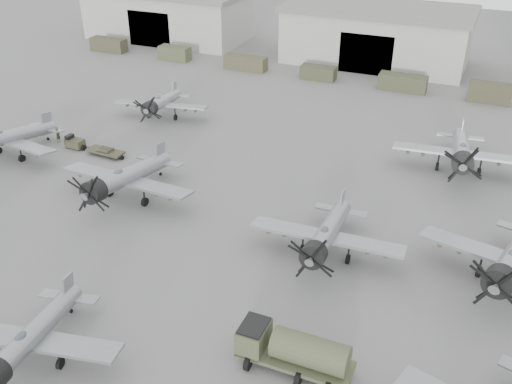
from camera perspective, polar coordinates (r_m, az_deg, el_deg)
ground at (r=43.90m, az=-6.92°, el=-9.54°), size 220.00×220.00×0.00m
hangar_left at (r=109.22m, az=-8.70°, el=17.27°), size 29.00×14.80×8.70m
hangar_center at (r=95.48m, az=12.00°, el=15.16°), size 29.00×14.80×8.70m
support_truck_0 at (r=103.19m, az=-14.51°, el=14.07°), size 6.28×2.20×2.21m
support_truck_1 at (r=96.11m, az=-8.12°, el=13.58°), size 5.07×2.20×2.24m
support_truck_2 at (r=90.49m, az=-1.05°, el=12.80°), size 6.67×2.20×2.13m
support_truck_3 at (r=86.57m, az=6.24°, el=11.77°), size 5.18×2.20×1.97m
support_truck_4 at (r=83.98m, az=14.46°, el=10.54°), size 6.63×2.20×2.28m
support_truck_5 at (r=83.16m, az=22.32°, el=9.17°), size 5.53×2.20×2.62m
aircraft_near_1 at (r=39.20m, az=-21.82°, el=-13.57°), size 11.78×10.61×4.68m
aircraft_mid_0 at (r=66.85m, az=-23.80°, el=4.92°), size 12.74×11.46×5.06m
aircraft_mid_1 at (r=54.27m, az=-13.11°, el=1.33°), size 13.55×12.19×5.42m
aircraft_mid_2 at (r=45.54m, az=7.00°, el=-4.31°), size 12.55×11.29×5.03m
aircraft_far_0 at (r=72.28m, az=-9.53°, el=8.78°), size 11.84×10.66×4.70m
aircraft_far_1 at (r=61.52m, az=19.86°, el=3.83°), size 13.75×12.37×5.47m
fuel_tanker at (r=36.81m, az=3.80°, el=-15.38°), size 7.33×3.37×2.82m
tug_trailer at (r=66.25m, az=-16.60°, el=4.41°), size 7.53×1.84×1.50m
ground_crew at (r=69.24m, az=-19.19°, el=5.43°), size 0.50×0.71×1.86m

